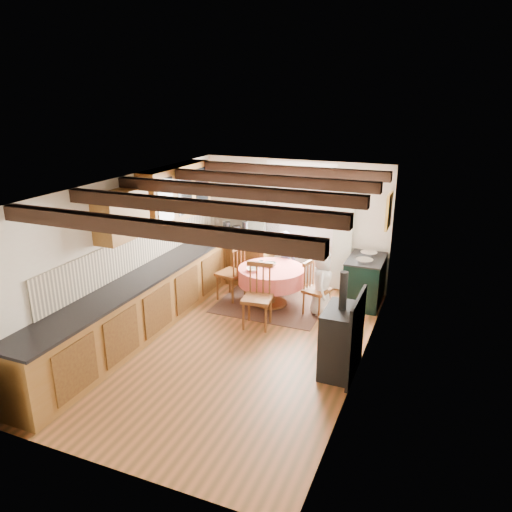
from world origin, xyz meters
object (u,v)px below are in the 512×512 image
at_px(chair_left, 231,271).
at_px(aga_range, 365,280).
at_px(child_right, 322,283).
at_px(cup, 261,263).
at_px(chair_right, 317,288).
at_px(cast_iron_stove, 341,323).
at_px(dining_table, 271,287).
at_px(child_far, 285,262).
at_px(chair_near, 257,297).

distance_m(chair_left, aga_range, 2.37).
distance_m(chair_left, child_right, 1.67).
xyz_separation_m(chair_left, cup, (0.56, 0.05, 0.21)).
relative_size(chair_right, cast_iron_stove, 0.65).
bearing_deg(child_right, aga_range, -51.33).
height_order(cast_iron_stove, cup, cast_iron_stove).
distance_m(aga_range, cup, 1.85).
bearing_deg(chair_right, aga_range, -25.92).
relative_size(dining_table, child_far, 0.97).
xyz_separation_m(chair_left, cast_iron_stove, (2.38, -1.68, 0.19)).
distance_m(aga_range, child_far, 1.49).
distance_m(dining_table, chair_near, 0.88).
xyz_separation_m(chair_near, child_far, (-0.07, 1.54, 0.07)).
bearing_deg(cast_iron_stove, cup, 136.36).
bearing_deg(cup, chair_left, -174.63).
distance_m(cast_iron_stove, child_right, 1.83).
distance_m(chair_near, cup, 0.99).
relative_size(chair_left, child_far, 0.89).
xyz_separation_m(dining_table, chair_left, (-0.78, 0.00, 0.18)).
xyz_separation_m(chair_near, chair_left, (-0.86, 0.86, 0.01)).
bearing_deg(child_far, cast_iron_stove, 131.10).
height_order(dining_table, chair_left, chair_left).
bearing_deg(child_far, child_right, 149.41).
relative_size(cast_iron_stove, child_far, 1.21).
bearing_deg(cast_iron_stove, aga_range, 92.65).
height_order(child_far, child_right, child_far).
bearing_deg(cast_iron_stove, chair_left, 144.72).
relative_size(chair_near, child_far, 0.88).
bearing_deg(cup, dining_table, -14.02).
height_order(child_far, cup, child_far).
distance_m(chair_near, chair_left, 1.22).
xyz_separation_m(chair_near, aga_range, (1.41, 1.56, -0.09)).
distance_m(chair_left, cup, 0.60).
bearing_deg(dining_table, chair_left, 179.83).
height_order(chair_left, cast_iron_stove, cast_iron_stove).
bearing_deg(aga_range, child_right, -130.50).
relative_size(aga_range, child_far, 0.80).
height_order(chair_right, child_far, child_far).
bearing_deg(dining_table, cup, 165.98).
height_order(chair_left, chair_right, chair_left).
height_order(chair_right, cup, chair_right).
xyz_separation_m(chair_near, cup, (-0.30, 0.91, 0.22)).
bearing_deg(chair_near, chair_left, 126.94).
distance_m(dining_table, aga_range, 1.65).
height_order(aga_range, child_right, child_right).
relative_size(chair_near, cup, 11.05).
height_order(chair_near, chair_right, chair_near).
xyz_separation_m(chair_right, cast_iron_stove, (0.77, -1.63, 0.25)).
bearing_deg(child_right, chair_left, 79.10).
xyz_separation_m(aga_range, child_right, (-0.60, -0.70, 0.13)).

